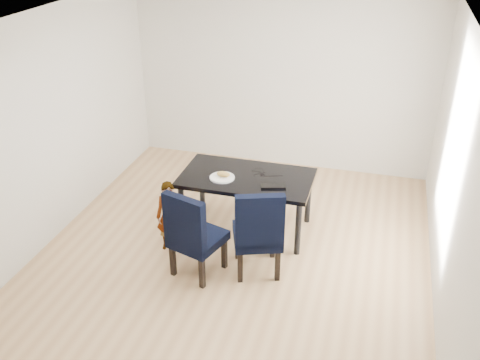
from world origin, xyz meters
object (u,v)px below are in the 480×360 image
(chair_left, at_px, (198,232))
(chair_right, at_px, (257,229))
(dining_table, at_px, (246,203))
(child, at_px, (170,216))
(laptop, at_px, (273,184))
(plate, at_px, (222,178))

(chair_left, distance_m, chair_right, 0.65)
(dining_table, bearing_deg, chair_right, -66.94)
(chair_right, bearing_deg, child, 153.63)
(chair_right, xyz_separation_m, laptop, (0.03, 0.64, 0.22))
(dining_table, relative_size, chair_right, 1.48)
(chair_left, xyz_separation_m, laptop, (0.64, 0.85, 0.23))
(child, relative_size, plate, 2.90)
(dining_table, bearing_deg, child, -139.16)
(chair_right, xyz_separation_m, plate, (-0.60, 0.65, 0.22))
(chair_left, xyz_separation_m, chair_right, (0.62, 0.22, 0.01))
(chair_left, distance_m, child, 0.59)
(chair_left, xyz_separation_m, child, (-0.47, 0.34, -0.09))
(chair_right, height_order, child, chair_right)
(dining_table, height_order, chair_left, chair_left)
(chair_right, distance_m, plate, 0.91)
(chair_right, relative_size, child, 1.23)
(child, bearing_deg, plate, 32.11)
(chair_right, relative_size, plate, 3.56)
(chair_left, bearing_deg, child, 161.52)
(child, bearing_deg, chair_left, -50.91)
(dining_table, height_order, plate, plate)
(plate, height_order, laptop, laptop)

